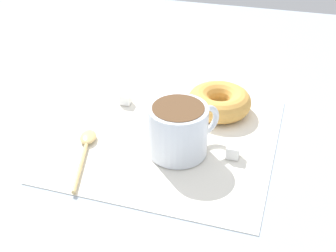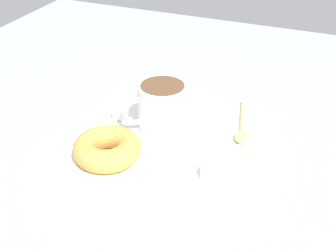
% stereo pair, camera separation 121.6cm
% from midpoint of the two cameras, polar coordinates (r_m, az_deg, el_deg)
% --- Properties ---
extents(ground_plane, '(1.20, 1.20, 0.02)m').
position_cam_midpoint_polar(ground_plane, '(0.43, -9.72, -54.02)').
color(ground_plane, '#99A8B7').
extents(napkin, '(0.33, 0.33, 0.00)m').
position_cam_midpoint_polar(napkin, '(0.42, -8.69, -53.04)').
color(napkin, white).
rests_on(napkin, ground_plane).
extents(coffee_cup, '(0.10, 0.09, 0.07)m').
position_cam_midpoint_polar(coffee_cup, '(0.38, -10.67, -46.84)').
color(coffee_cup, silver).
rests_on(coffee_cup, napkin).
extents(donut, '(0.10, 0.10, 0.04)m').
position_cam_midpoint_polar(donut, '(0.42, -34.98, -57.08)').
color(donut, gold).
rests_on(donut, napkin).
extents(spoon, '(0.14, 0.05, 0.01)m').
position_cam_midpoint_polar(spoon, '(0.42, 18.33, -50.34)').
color(spoon, '#D8B772').
rests_on(spoon, napkin).
extents(sugar_cube, '(0.02, 0.02, 0.02)m').
position_cam_midpoint_polar(sugar_cube, '(0.43, -22.74, -42.69)').
color(sugar_cube, white).
rests_on(sugar_cube, napkin).
extents(sugar_cube_extra, '(0.02, 0.02, 0.02)m').
position_cam_midpoint_polar(sugar_cube_extra, '(0.41, 7.41, -68.22)').
color(sugar_cube_extra, white).
rests_on(sugar_cube_extra, napkin).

